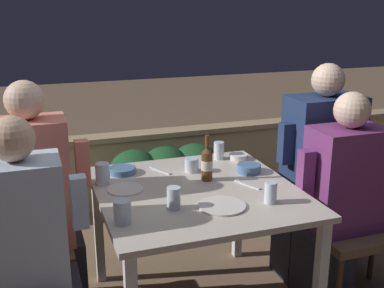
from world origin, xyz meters
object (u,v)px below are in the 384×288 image
Objects in this scene: person_coral_top at (41,205)px; chair_right_near at (368,211)px; chair_left_far at (2,235)px; person_blue_shirt at (32,249)px; beer_bottle at (207,163)px; person_purple_stripe at (338,202)px; person_navy_jumper at (316,173)px; chair_right_far at (342,191)px.

chair_right_near is at bearing -11.98° from person_coral_top.
person_blue_shirt is at bearing -69.03° from chair_left_far.
person_coral_top reaches higher than person_blue_shirt.
beer_bottle reaches higher than chair_right_near.
person_navy_jumper reaches higher than person_purple_stripe.
person_purple_stripe reaches higher than chair_right_far.
person_blue_shirt is 1.40× the size of chair_left_far.
chair_right_far is 0.24m from person_navy_jumper.
person_coral_top is 1.50× the size of chair_right_near.
chair_right_near is 0.22m from person_purple_stripe.
person_purple_stripe is 4.82× the size of beer_bottle.
person_navy_jumper reaches higher than person_blue_shirt.
chair_right_near is at bearing -64.05° from person_navy_jumper.
beer_bottle is at bearing -176.38° from person_navy_jumper.
person_blue_shirt is 1.40× the size of chair_right_far.
person_coral_top is at bearing 172.86° from beer_bottle.
chair_right_far is at bearing 80.24° from chair_right_near.
person_purple_stripe is 0.92× the size of person_navy_jumper.
person_coral_top is at bearing 81.11° from person_blue_shirt.
person_blue_shirt is 0.98m from beer_bottle.
chair_left_far is at bearing 178.00° from person_navy_jumper.
person_coral_top reaches higher than chair_right_near.
person_coral_top is 1.07× the size of person_purple_stripe.
person_coral_top is 0.99× the size of person_navy_jumper.
chair_left_far is 1.00× the size of chair_right_far.
person_blue_shirt reaches higher than chair_right_near.
person_coral_top reaches higher than person_purple_stripe.
beer_bottle is (-0.72, -0.05, 0.16)m from person_navy_jumper.
beer_bottle is (1.06, -0.11, 0.30)m from chair_left_far.
person_blue_shirt is 1.87m from chair_right_far.
beer_bottle is at bearing 163.39° from chair_right_near.
person_navy_jumper reaches higher than chair_left_far.
person_navy_jumper is (-0.20, -0.00, 0.14)m from chair_right_far.
chair_right_far is (1.98, -0.06, 0.00)m from chair_left_far.
chair_left_far is 0.24m from person_coral_top.
person_blue_shirt reaches higher than chair_right_far.
beer_bottle reaches higher than chair_right_far.
person_purple_stripe is at bearing -13.53° from person_coral_top.
person_coral_top is at bearing 166.47° from person_purple_stripe.
person_navy_jumper is at bearing 115.95° from chair_right_near.
chair_right_far is 0.66× the size of person_navy_jumper.
chair_right_near is 0.37m from person_navy_jumper.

